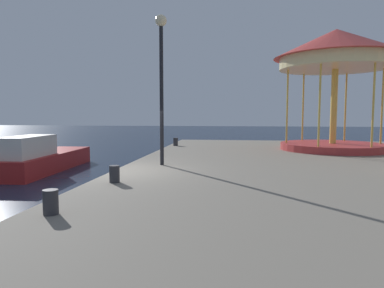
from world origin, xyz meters
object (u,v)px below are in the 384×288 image
(carousel, at_px, (336,60))
(motorboat_red, at_px, (41,158))
(bollard_north, at_px, (176,142))
(bollard_center, at_px, (114,174))
(lamp_post_mid_promenade, at_px, (161,64))
(bollard_south, at_px, (51,202))

(carousel, bearing_deg, motorboat_red, -167.28)
(bollard_north, height_order, bollard_center, same)
(bollard_center, bearing_deg, motorboat_red, 133.34)
(lamp_post_mid_promenade, relative_size, bollard_north, 11.58)
(lamp_post_mid_promenade, distance_m, bollard_south, 6.27)
(bollard_north, bearing_deg, motorboat_red, -141.83)
(lamp_post_mid_promenade, bearing_deg, bollard_south, -96.09)
(motorboat_red, distance_m, bollard_north, 6.35)
(motorboat_red, relative_size, carousel, 1.12)
(carousel, relative_size, bollard_north, 13.34)
(carousel, height_order, bollard_center, carousel)
(lamp_post_mid_promenade, xyz_separation_m, bollard_center, (-0.50, -2.89, -2.93))
(bollard_north, relative_size, bollard_center, 1.00)
(bollard_south, bearing_deg, carousel, 56.81)
(lamp_post_mid_promenade, distance_m, bollard_north, 7.26)
(bollard_center, xyz_separation_m, bollard_south, (-0.09, -2.62, 0.00))
(carousel, xyz_separation_m, lamp_post_mid_promenade, (-6.59, -5.47, -0.82))
(motorboat_red, relative_size, lamp_post_mid_promenade, 1.29)
(motorboat_red, xyz_separation_m, bollard_center, (5.26, -5.57, 0.43))
(motorboat_red, relative_size, bollard_north, 14.94)
(carousel, bearing_deg, bollard_center, -130.29)
(bollard_south, bearing_deg, bollard_north, 90.85)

